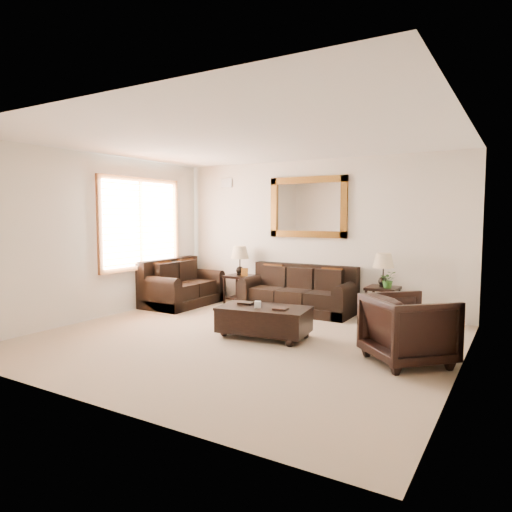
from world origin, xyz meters
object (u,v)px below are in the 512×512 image
Objects in this scene: loveseat at (181,288)px; armchair at (408,326)px; sofa at (298,295)px; coffee_table at (264,318)px; end_table_left at (240,266)px; end_table_right at (383,276)px.

loveseat is 1.77× the size of armchair.
sofa is 3.04m from armchair.
armchair reaches higher than coffee_table.
end_table_left reaches higher than sofa.
loveseat is (-2.21, -0.58, 0.02)m from sofa.
sofa is at bearing 92.71° from coffee_table.
coffee_table is at bearing -116.01° from loveseat.
end_table_left is at bearing 15.84° from armchair.
end_table_left is 1.02× the size of end_table_right.
coffee_table is at bearing -79.66° from sofa.
end_table_right is 2.28m from coffee_table.
end_table_left is 0.84× the size of coffee_table.
armchair reaches higher than loveseat.
sofa is 1.29× the size of loveseat.
end_table_right is at bearing 4.22° from sofa.
end_table_right is (1.46, 0.11, 0.42)m from sofa.
coffee_table is at bearing -49.69° from end_table_left.
end_table_left is at bearing -179.88° from end_table_right.
end_table_left is 2.76m from end_table_right.
sofa is 1.52m from end_table_right.
end_table_right is at bearing -79.42° from loveseat.
sofa is at bearing -75.35° from loveseat.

